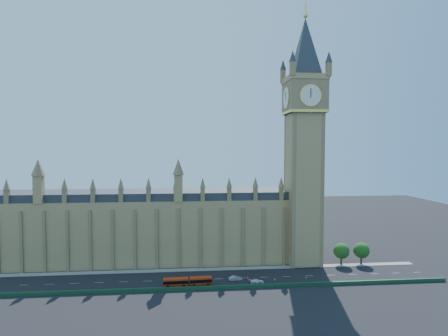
{
  "coord_description": "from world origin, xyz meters",
  "views": [
    {
      "loc": [
        -4.36,
        -117.34,
        44.62
      ],
      "look_at": [
        6.78,
        10.0,
        37.59
      ],
      "focal_mm": 28.0,
      "sensor_mm": 36.0,
      "label": 1
    }
  ],
  "objects": [
    {
      "name": "car_grey",
      "position": [
        15.9,
        -4.34,
        0.66
      ],
      "size": [
        4.03,
        1.99,
        1.32
      ],
      "primitive_type": "imported",
      "rotation": [
        0.0,
        0.0,
        1.68
      ],
      "color": "#3A3C41",
      "rests_on": "ground"
    },
    {
      "name": "tree_east_near",
      "position": [
        52.22,
        10.08,
        5.64
      ],
      "size": [
        6.0,
        6.0,
        8.5
      ],
      "color": "#382619",
      "rests_on": "ground"
    },
    {
      "name": "ground",
      "position": [
        0.0,
        0.0,
        0.0
      ],
      "size": [
        400.0,
        400.0,
        0.0
      ],
      "primitive_type": "plane",
      "color": "black",
      "rests_on": "ground"
    },
    {
      "name": "red_bus",
      "position": [
        -6.46,
        -5.3,
        1.41
      ],
      "size": [
        15.79,
        3.05,
        2.67
      ],
      "rotation": [
        0.0,
        0.0,
        0.04
      ],
      "color": "red",
      "rests_on": "ground"
    },
    {
      "name": "car_silver",
      "position": [
        9.62,
        -2.01,
        0.73
      ],
      "size": [
        4.57,
        2.04,
        1.46
      ],
      "primitive_type": "imported",
      "rotation": [
        0.0,
        0.0,
        1.69
      ],
      "color": "#96979D",
      "rests_on": "ground"
    },
    {
      "name": "elizabeth_tower",
      "position": [
        38.0,
        13.99,
        54.56
      ],
      "size": [
        20.59,
        20.59,
        105.0
      ],
      "color": "#A98151",
      "rests_on": "ground"
    },
    {
      "name": "palace_westminster",
      "position": [
        -25.0,
        22.0,
        13.86
      ],
      "size": [
        120.0,
        20.0,
        28.0
      ],
      "color": "#A98151",
      "rests_on": "ground"
    },
    {
      "name": "car_white",
      "position": [
        16.46,
        -5.19,
        0.66
      ],
      "size": [
        4.66,
        2.1,
        1.33
      ],
      "primitive_type": "imported",
      "rotation": [
        0.0,
        0.0,
        1.62
      ],
      "color": "white",
      "rests_on": "ground"
    },
    {
      "name": "tree_east_far",
      "position": [
        60.22,
        10.08,
        5.64
      ],
      "size": [
        6.0,
        6.0,
        8.5
      ],
      "color": "#382619",
      "rests_on": "ground"
    },
    {
      "name": "cone_c",
      "position": [
        14.0,
        -3.22,
        0.36
      ],
      "size": [
        0.56,
        0.56,
        0.74
      ],
      "rotation": [
        0.0,
        0.0,
        -0.25
      ],
      "color": "black",
      "rests_on": "ground"
    },
    {
      "name": "kerb_north",
      "position": [
        0.0,
        9.5,
        0.08
      ],
      "size": [
        160.0,
        3.0,
        0.16
      ],
      "primitive_type": "cube",
      "color": "gray",
      "rests_on": "ground"
    },
    {
      "name": "cone_d",
      "position": [
        34.0,
        -2.46,
        0.34
      ],
      "size": [
        0.47,
        0.47,
        0.69
      ],
      "rotation": [
        0.0,
        0.0,
        -0.1
      ],
      "color": "black",
      "rests_on": "ground"
    },
    {
      "name": "cone_b",
      "position": [
        22.85,
        -3.29,
        0.33
      ],
      "size": [
        0.45,
        0.45,
        0.67
      ],
      "rotation": [
        0.0,
        0.0,
        -0.07
      ],
      "color": "black",
      "rests_on": "ground"
    },
    {
      "name": "bridge_parapet",
      "position": [
        0.0,
        -9.0,
        0.6
      ],
      "size": [
        160.0,
        0.6,
        1.2
      ],
      "primitive_type": "cube",
      "color": "#1E4C2D",
      "rests_on": "ground"
    },
    {
      "name": "cone_a",
      "position": [
        14.0,
        -1.18,
        0.39
      ],
      "size": [
        0.63,
        0.63,
        0.78
      ],
      "rotation": [
        0.0,
        0.0,
        -0.34
      ],
      "color": "black",
      "rests_on": "ground"
    }
  ]
}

